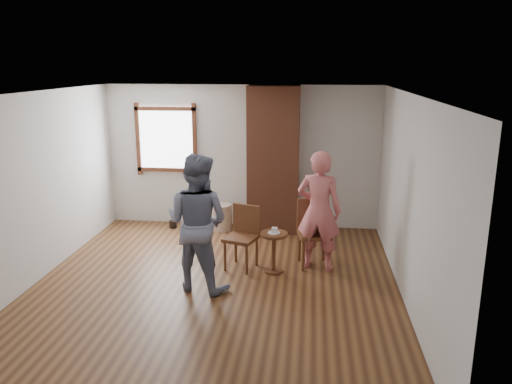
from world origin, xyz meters
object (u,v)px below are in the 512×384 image
Objects in this scene: dining_chair_left at (243,233)px; person_pink at (319,211)px; side_table at (274,246)px; dining_chair_right at (313,229)px; stoneware_crock at (222,217)px; man at (197,223)px.

dining_chair_left is 1.17m from person_pink.
side_table is 0.83m from person_pink.
side_table is (-0.57, -0.38, -0.15)m from dining_chair_right.
side_table is at bearing -58.71° from stoneware_crock.
dining_chair_right is (1.03, 0.22, 0.03)m from dining_chair_left.
dining_chair_right is 0.53× the size of man.
dining_chair_left reaches higher than stoneware_crock.
person_pink is at bearing 20.99° from dining_chair_left.
person_pink is (1.61, 0.85, -0.04)m from man.
dining_chair_right is (1.66, -1.41, 0.32)m from stoneware_crock.
person_pink is (1.11, 0.06, 0.37)m from dining_chair_left.
dining_chair_left reaches higher than side_table.
stoneware_crock is 0.51× the size of dining_chair_left.
man reaches higher than side_table.
side_table is 0.34× the size of person_pink.
person_pink reaches higher than dining_chair_right.
side_table reaches higher than stoneware_crock.
man is at bearing -156.76° from dining_chair_right.
person_pink is at bearing 18.92° from side_table.
dining_chair_left is at bearing 161.11° from side_table.
man is (0.12, -2.43, 0.69)m from stoneware_crock.
stoneware_crock is at bearing -69.75° from man.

